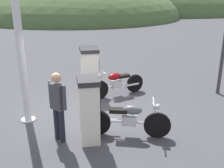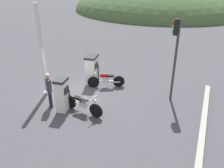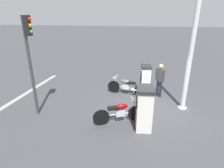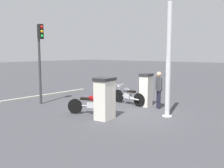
{
  "view_description": "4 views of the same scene",
  "coord_description": "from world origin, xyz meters",
  "px_view_note": "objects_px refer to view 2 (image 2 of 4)",
  "views": [
    {
      "loc": [
        0.27,
        -7.49,
        3.54
      ],
      "look_at": [
        0.78,
        -0.36,
        1.03
      ],
      "focal_mm": 43.94,
      "sensor_mm": 36.0,
      "label": 1
    },
    {
      "loc": [
        5.65,
        -9.46,
        6.0
      ],
      "look_at": [
        1.76,
        0.58,
        0.66
      ],
      "focal_mm": 37.65,
      "sensor_mm": 36.0,
      "label": 2
    },
    {
      "loc": [
        0.21,
        7.54,
        4.05
      ],
      "look_at": [
        1.55,
        0.43,
        1.26
      ],
      "focal_mm": 29.19,
      "sensor_mm": 36.0,
      "label": 3
    },
    {
      "loc": [
        -6.18,
        9.02,
        2.62
      ],
      "look_at": [
        1.02,
        0.0,
        1.19
      ],
      "focal_mm": 40.6,
      "sensor_mm": 36.0,
      "label": 4
    }
  ],
  "objects_px": {
    "motorcycle_far_pump": "(106,80)",
    "attendant_person": "(49,88)",
    "motorcycle_near_pump": "(83,104)",
    "canopy_support_pole": "(42,53)",
    "fuel_pump_near": "(62,95)",
    "fuel_pump_far": "(92,69)",
    "roadside_traffic_light": "(175,47)"
  },
  "relations": [
    {
      "from": "motorcycle_far_pump",
      "to": "attendant_person",
      "type": "xyz_separation_m",
      "value": [
        -1.65,
        -2.86,
        0.55
      ]
    },
    {
      "from": "motorcycle_near_pump",
      "to": "attendant_person",
      "type": "bearing_deg",
      "value": -176.7
    },
    {
      "from": "motorcycle_near_pump",
      "to": "canopy_support_pole",
      "type": "height_order",
      "value": "canopy_support_pole"
    },
    {
      "from": "motorcycle_far_pump",
      "to": "canopy_support_pole",
      "type": "height_order",
      "value": "canopy_support_pole"
    },
    {
      "from": "motorcycle_near_pump",
      "to": "fuel_pump_near",
      "type": "bearing_deg",
      "value": -171.35
    },
    {
      "from": "motorcycle_far_pump",
      "to": "canopy_support_pole",
      "type": "xyz_separation_m",
      "value": [
        -2.68,
        -1.71,
        1.77
      ]
    },
    {
      "from": "fuel_pump_far",
      "to": "attendant_person",
      "type": "distance_m",
      "value": 3.16
    },
    {
      "from": "attendant_person",
      "to": "roadside_traffic_light",
      "type": "distance_m",
      "value": 6.13
    },
    {
      "from": "fuel_pump_far",
      "to": "attendant_person",
      "type": "height_order",
      "value": "attendant_person"
    },
    {
      "from": "fuel_pump_near",
      "to": "attendant_person",
      "type": "distance_m",
      "value": 0.75
    },
    {
      "from": "motorcycle_near_pump",
      "to": "motorcycle_far_pump",
      "type": "bearing_deg",
      "value": 90.71
    },
    {
      "from": "motorcycle_near_pump",
      "to": "motorcycle_far_pump",
      "type": "height_order",
      "value": "motorcycle_near_pump"
    },
    {
      "from": "fuel_pump_near",
      "to": "fuel_pump_far",
      "type": "distance_m",
      "value": 3.12
    },
    {
      "from": "fuel_pump_far",
      "to": "attendant_person",
      "type": "xyz_separation_m",
      "value": [
        -0.72,
        -3.07,
        0.16
      ]
    },
    {
      "from": "motorcycle_far_pump",
      "to": "roadside_traffic_light",
      "type": "xyz_separation_m",
      "value": [
        3.52,
        -0.05,
        2.27
      ]
    },
    {
      "from": "motorcycle_far_pump",
      "to": "canopy_support_pole",
      "type": "relative_size",
      "value": 0.41
    },
    {
      "from": "attendant_person",
      "to": "roadside_traffic_light",
      "type": "relative_size",
      "value": 0.43
    },
    {
      "from": "fuel_pump_near",
      "to": "motorcycle_far_pump",
      "type": "relative_size",
      "value": 0.85
    },
    {
      "from": "canopy_support_pole",
      "to": "fuel_pump_near",
      "type": "bearing_deg",
      "value": -34.49
    },
    {
      "from": "attendant_person",
      "to": "canopy_support_pole",
      "type": "distance_m",
      "value": 1.97
    },
    {
      "from": "canopy_support_pole",
      "to": "roadside_traffic_light",
      "type": "bearing_deg",
      "value": 14.93
    },
    {
      "from": "motorcycle_near_pump",
      "to": "canopy_support_pole",
      "type": "bearing_deg",
      "value": 158.75
    },
    {
      "from": "motorcycle_far_pump",
      "to": "roadside_traffic_light",
      "type": "height_order",
      "value": "roadside_traffic_light"
    },
    {
      "from": "fuel_pump_far",
      "to": "canopy_support_pole",
      "type": "bearing_deg",
      "value": -132.34
    },
    {
      "from": "motorcycle_far_pump",
      "to": "motorcycle_near_pump",
      "type": "bearing_deg",
      "value": -89.29
    },
    {
      "from": "roadside_traffic_light",
      "to": "attendant_person",
      "type": "bearing_deg",
      "value": -151.56
    },
    {
      "from": "roadside_traffic_light",
      "to": "canopy_support_pole",
      "type": "xyz_separation_m",
      "value": [
        -6.2,
        -1.65,
        -0.49
      ]
    },
    {
      "from": "fuel_pump_far",
      "to": "motorcycle_far_pump",
      "type": "bearing_deg",
      "value": -12.8
    },
    {
      "from": "motorcycle_far_pump",
      "to": "roadside_traffic_light",
      "type": "bearing_deg",
      "value": -0.88
    },
    {
      "from": "fuel_pump_far",
      "to": "motorcycle_near_pump",
      "type": "height_order",
      "value": "fuel_pump_far"
    },
    {
      "from": "motorcycle_near_pump",
      "to": "attendant_person",
      "type": "xyz_separation_m",
      "value": [
        -1.69,
        -0.1,
        0.54
      ]
    },
    {
      "from": "canopy_support_pole",
      "to": "motorcycle_far_pump",
      "type": "bearing_deg",
      "value": 32.52
    }
  ]
}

